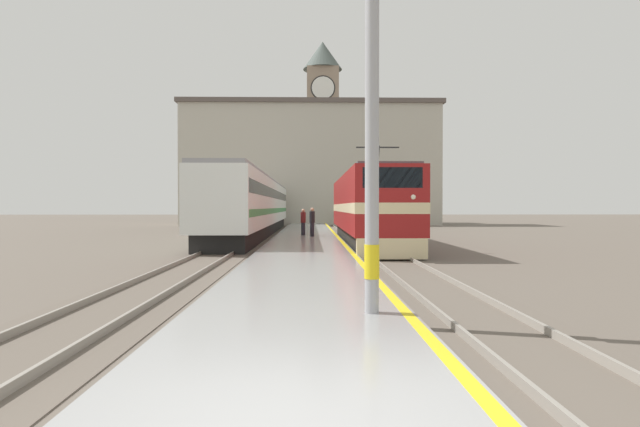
{
  "coord_description": "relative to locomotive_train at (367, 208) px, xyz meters",
  "views": [
    {
      "loc": [
        0.22,
        -4.44,
        2.12
      ],
      "look_at": [
        0.85,
        28.27,
        1.67
      ],
      "focal_mm": 28.0,
      "sensor_mm": 36.0,
      "label": 1
    }
  ],
  "objects": [
    {
      "name": "second_waiting_passenger",
      "position": [
        -3.63,
        4.79,
        -0.86
      ],
      "size": [
        0.34,
        0.34,
        1.73
      ],
      "color": "#23232D",
      "rests_on": "platform"
    },
    {
      "name": "station_building",
      "position": [
        -3.1,
        31.34,
        5.1
      ],
      "size": [
        30.05,
        7.86,
        14.21
      ],
      "color": "#B7B2A3",
      "rests_on": "ground"
    },
    {
      "name": "passenger_train",
      "position": [
        -7.26,
        10.04,
        0.22
      ],
      "size": [
        2.92,
        33.15,
        4.18
      ],
      "color": "black",
      "rests_on": "ground"
    },
    {
      "name": "person_on_platform",
      "position": [
        -3.05,
        3.47,
        -0.81
      ],
      "size": [
        0.34,
        0.34,
        1.8
      ],
      "color": "#23232D",
      "rests_on": "platform"
    },
    {
      "name": "locomotive_train",
      "position": [
        0.0,
        0.0,
        0.0
      ],
      "size": [
        2.92,
        17.43,
        4.94
      ],
      "color": "black",
      "rests_on": "ground"
    },
    {
      "name": "catenary_mast",
      "position": [
        -2.0,
        -19.03,
        1.94
      ],
      "size": [
        2.39,
        0.27,
        7.44
      ],
      "color": "#9E9EA3",
      "rests_on": "platform"
    },
    {
      "name": "rail_track_near",
      "position": [
        0.0,
        1.72,
        -2.0
      ],
      "size": [
        2.84,
        140.0,
        0.16
      ],
      "color": "#60564C",
      "rests_on": "ground"
    },
    {
      "name": "clock_tower",
      "position": [
        -1.5,
        40.46,
        11.13
      ],
      "size": [
        5.29,
        5.29,
        24.62
      ],
      "color": "gray",
      "rests_on": "ground"
    },
    {
      "name": "rail_track_far",
      "position": [
        -7.26,
        1.72,
        -2.0
      ],
      "size": [
        2.83,
        140.0,
        0.16
      ],
      "color": "#60564C",
      "rests_on": "ground"
    },
    {
      "name": "ground_plane",
      "position": [
        -3.38,
        6.72,
        -2.03
      ],
      "size": [
        200.0,
        200.0,
        0.0
      ],
      "primitive_type": "plane",
      "color": "#60564C"
    },
    {
      "name": "platform",
      "position": [
        -3.38,
        1.72,
        -1.9
      ],
      "size": [
        4.1,
        140.0,
        0.26
      ],
      "color": "#999999",
      "rests_on": "ground"
    }
  ]
}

